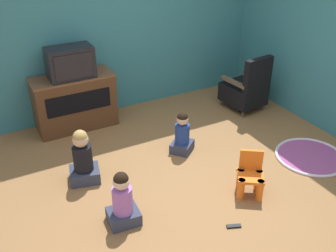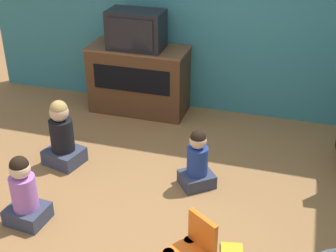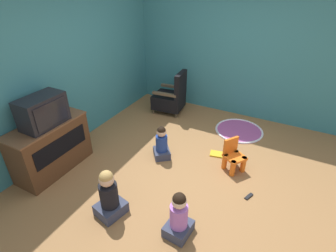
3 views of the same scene
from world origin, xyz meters
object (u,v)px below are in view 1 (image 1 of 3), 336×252
at_px(remote_control, 234,226).
at_px(tv_cabinet, 75,101).
at_px(child_watching_right, 182,135).
at_px(television, 70,63).
at_px(yellow_kid_chair, 250,178).
at_px(book, 248,171).
at_px(child_watching_left, 123,201).
at_px(black_armchair, 246,89).
at_px(child_watching_center, 83,159).

bearing_deg(remote_control, tv_cabinet, -52.56).
distance_m(tv_cabinet, child_watching_right, 1.69).
height_order(television, yellow_kid_chair, television).
bearing_deg(remote_control, child_watching_right, -77.57).
relative_size(tv_cabinet, remote_control, 7.42).
height_order(yellow_kid_chair, book, yellow_kid_chair).
height_order(child_watching_left, child_watching_right, child_watching_left).
bearing_deg(child_watching_right, child_watching_left, 177.66).
height_order(black_armchair, yellow_kid_chair, black_armchair).
xyz_separation_m(yellow_kid_chair, book, (0.24, 0.32, -0.19)).
bearing_deg(child_watching_right, remote_control, -138.21).
bearing_deg(television, remote_control, -74.20).
bearing_deg(child_watching_center, book, -10.44).
bearing_deg(black_armchair, television, -20.72).
bearing_deg(black_armchair, child_watching_left, 22.95).
bearing_deg(child_watching_center, black_armchair, 25.58).
relative_size(child_watching_right, book, 2.13).
height_order(tv_cabinet, child_watching_left, tv_cabinet).
bearing_deg(child_watching_left, black_armchair, 33.49).
bearing_deg(book, television, 24.35).
height_order(television, black_armchair, television).
bearing_deg(yellow_kid_chair, black_armchair, 87.86).
distance_m(child_watching_left, child_watching_center, 0.90).
relative_size(television, yellow_kid_chair, 1.22).
relative_size(yellow_kid_chair, remote_control, 3.29).
xyz_separation_m(black_armchair, book, (-1.04, -1.42, -0.33)).
bearing_deg(child_watching_center, yellow_kid_chair, -21.99).
height_order(tv_cabinet, child_watching_right, tv_cabinet).
height_order(tv_cabinet, remote_control, tv_cabinet).
distance_m(tv_cabinet, yellow_kid_chair, 2.77).
relative_size(tv_cabinet, child_watching_right, 2.02).
relative_size(child_watching_center, book, 2.54).
bearing_deg(yellow_kid_chair, television, 152.04).
bearing_deg(tv_cabinet, child_watching_left, -94.49).
relative_size(black_armchair, child_watching_center, 1.35).
bearing_deg(yellow_kid_chair, child_watching_right, 136.00).
bearing_deg(child_watching_right, television, 90.11).
xyz_separation_m(black_armchair, remote_control, (-1.77, -2.12, -0.33)).
height_order(television, remote_control, television).
distance_m(yellow_kid_chair, book, 0.44).
xyz_separation_m(yellow_kid_chair, remote_control, (-0.48, -0.38, -0.20)).
xyz_separation_m(television, child_watching_right, (1.04, -1.29, -0.76)).
distance_m(child_watching_left, book, 1.71).
relative_size(tv_cabinet, book, 4.31).
bearing_deg(television, tv_cabinet, 90.00).
bearing_deg(television, child_watching_right, -51.09).
distance_m(yellow_kid_chair, remote_control, 0.64).
relative_size(child_watching_left, book, 2.32).
height_order(yellow_kid_chair, child_watching_center, child_watching_center).
height_order(television, child_watching_center, television).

